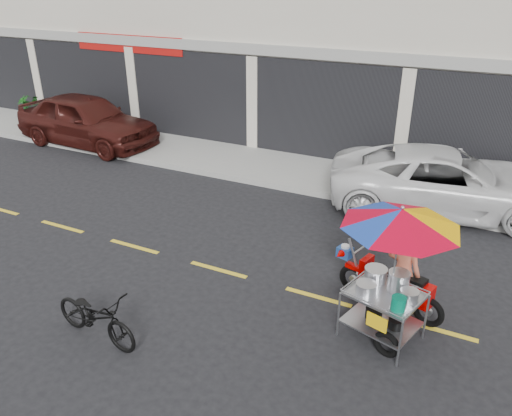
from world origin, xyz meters
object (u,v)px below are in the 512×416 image
at_px(maroon_sedan, 87,120).
at_px(near_bicycle, 96,316).
at_px(food_vendor_rig, 398,250).
at_px(white_pickup, 445,181).

distance_m(maroon_sedan, near_bicycle, 9.97).
distance_m(near_bicycle, food_vendor_rig, 4.64).
distance_m(maroon_sedan, white_pickup, 10.96).
height_order(white_pickup, food_vendor_rig, food_vendor_rig).
height_order(maroon_sedan, food_vendor_rig, food_vendor_rig).
bearing_deg(white_pickup, food_vendor_rig, 165.06).
relative_size(maroon_sedan, white_pickup, 0.93).
bearing_deg(food_vendor_rig, near_bicycle, -134.09).
height_order(maroon_sedan, white_pickup, maroon_sedan).
bearing_deg(maroon_sedan, food_vendor_rig, -111.89).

